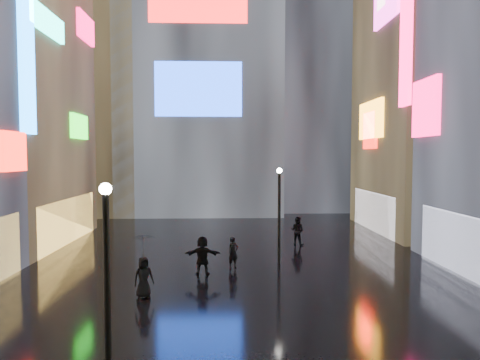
{
  "coord_description": "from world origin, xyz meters",
  "views": [
    {
      "loc": [
        -0.5,
        -2.9,
        5.83
      ],
      "look_at": [
        0.0,
        12.0,
        5.0
      ],
      "focal_mm": 32.0,
      "sensor_mm": 36.0,
      "label": 1
    }
  ],
  "objects": [
    {
      "name": "pedestrian_4",
      "position": [
        -3.89,
        14.58,
        0.85
      ],
      "size": [
        0.98,
        0.88,
        1.69
      ],
      "primitive_type": "imported",
      "rotation": [
        0.0,
        0.0,
        0.52
      ],
      "color": "black",
      "rests_on": "ground"
    },
    {
      "name": "lamp_near",
      "position": [
        -3.38,
        7.38,
        2.94
      ],
      "size": [
        0.3,
        0.3,
        5.2
      ],
      "color": "black",
      "rests_on": "ground"
    },
    {
      "name": "building_right_far",
      "position": [
        15.98,
        30.0,
        13.98
      ],
      "size": [
        10.28,
        12.0,
        28.0
      ],
      "color": "black",
      "rests_on": "ground"
    },
    {
      "name": "lamp_far",
      "position": [
        2.41,
        20.14,
        2.94
      ],
      "size": [
        0.3,
        0.3,
        5.2
      ],
      "color": "black",
      "rests_on": "ground"
    },
    {
      "name": "umbrella_2",
      "position": [
        -3.89,
        14.58,
        2.17
      ],
      "size": [
        1.26,
        1.27,
        0.95
      ],
      "primitive_type": "imported",
      "rotation": [
        0.0,
        0.0,
        2.89
      ],
      "color": "black",
      "rests_on": "pedestrian_4"
    },
    {
      "name": "pedestrian_5",
      "position": [
        -1.65,
        17.88,
        0.96
      ],
      "size": [
        1.79,
        0.61,
        1.92
      ],
      "primitive_type": "imported",
      "rotation": [
        0.0,
        0.0,
        3.12
      ],
      "color": "black",
      "rests_on": "ground"
    },
    {
      "name": "pedestrian_7",
      "position": [
        4.21,
        24.81,
        0.93
      ],
      "size": [
        1.15,
        1.09,
        1.86
      ],
      "primitive_type": "imported",
      "rotation": [
        0.0,
        0.0,
        2.54
      ],
      "color": "black",
      "rests_on": "ground"
    },
    {
      "name": "ground",
      "position": [
        0.0,
        20.0,
        0.0
      ],
      "size": [
        140.0,
        140.0,
        0.0
      ],
      "primitive_type": "plane",
      "color": "black",
      "rests_on": "ground"
    },
    {
      "name": "tower_flank_right",
      "position": [
        9.0,
        46.0,
        17.0
      ],
      "size": [
        12.0,
        12.0,
        34.0
      ],
      "primitive_type": "cube",
      "color": "black",
      "rests_on": "ground"
    },
    {
      "name": "tower_main",
      "position": [
        -3.0,
        43.97,
        21.01
      ],
      "size": [
        16.0,
        14.2,
        42.0
      ],
      "color": "black",
      "rests_on": "ground"
    },
    {
      "name": "tower_flank_left",
      "position": [
        -14.0,
        42.0,
        13.0
      ],
      "size": [
        10.0,
        10.0,
        26.0
      ],
      "primitive_type": "cube",
      "color": "black",
      "rests_on": "ground"
    },
    {
      "name": "pedestrian_6",
      "position": [
        -0.12,
        19.05,
        0.82
      ],
      "size": [
        0.72,
        0.66,
        1.64
      ],
      "primitive_type": "imported",
      "rotation": [
        0.0,
        0.0,
        0.59
      ],
      "color": "black",
      "rests_on": "ground"
    }
  ]
}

